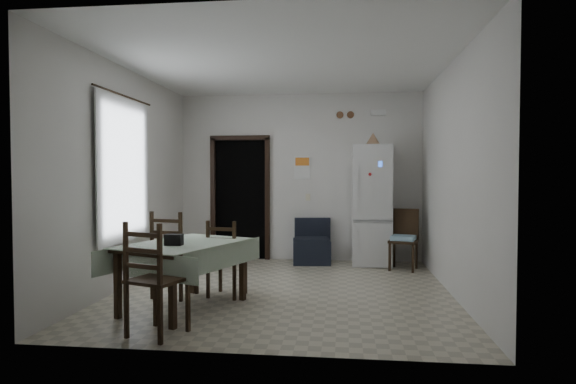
{
  "coord_description": "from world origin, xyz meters",
  "views": [
    {
      "loc": [
        0.76,
        -6.12,
        1.48
      ],
      "look_at": [
        0.0,
        0.5,
        1.25
      ],
      "focal_mm": 30.0,
      "sensor_mm": 36.0,
      "label": 1
    }
  ],
  "objects_px": {
    "dining_chair_far_left": "(175,254)",
    "dining_chair_far_right": "(227,258)",
    "dining_table": "(184,276)",
    "fridge": "(372,205)",
    "navy_seat": "(312,241)",
    "dining_chair_near_head": "(158,278)",
    "corner_chair": "(403,240)"
  },
  "relations": [
    {
      "from": "dining_chair_far_left",
      "to": "dining_chair_far_right",
      "type": "distance_m",
      "value": 0.64
    },
    {
      "from": "dining_table",
      "to": "dining_chair_far_right",
      "type": "xyz_separation_m",
      "value": [
        0.33,
        0.61,
        0.1
      ]
    },
    {
      "from": "fridge",
      "to": "dining_table",
      "type": "relative_size",
      "value": 1.4
    },
    {
      "from": "navy_seat",
      "to": "dining_chair_far_left",
      "type": "xyz_separation_m",
      "value": [
        -1.51,
        -2.41,
        0.15
      ]
    },
    {
      "from": "dining_chair_far_right",
      "to": "dining_chair_near_head",
      "type": "bearing_deg",
      "value": 89.51
    },
    {
      "from": "dining_chair_far_right",
      "to": "dining_chair_near_head",
      "type": "distance_m",
      "value": 1.52
    },
    {
      "from": "dining_table",
      "to": "dining_chair_far_left",
      "type": "bearing_deg",
      "value": 141.28
    },
    {
      "from": "dining_chair_near_head",
      "to": "fridge",
      "type": "bearing_deg",
      "value": -100.86
    },
    {
      "from": "dining_table",
      "to": "corner_chair",
      "type": "bearing_deg",
      "value": 64.46
    },
    {
      "from": "fridge",
      "to": "corner_chair",
      "type": "distance_m",
      "value": 0.81
    },
    {
      "from": "dining_table",
      "to": "fridge",
      "type": "bearing_deg",
      "value": 74.16
    },
    {
      "from": "corner_chair",
      "to": "dining_chair_far_right",
      "type": "distance_m",
      "value": 3.02
    },
    {
      "from": "dining_table",
      "to": "dining_chair_far_right",
      "type": "height_order",
      "value": "dining_chair_far_right"
    },
    {
      "from": "dining_chair_far_left",
      "to": "dining_chair_far_right",
      "type": "height_order",
      "value": "dining_chair_far_left"
    },
    {
      "from": "fridge",
      "to": "navy_seat",
      "type": "height_order",
      "value": "fridge"
    },
    {
      "from": "corner_chair",
      "to": "dining_chair_far_left",
      "type": "distance_m",
      "value": 3.59
    },
    {
      "from": "dining_chair_far_left",
      "to": "dining_chair_far_right",
      "type": "xyz_separation_m",
      "value": [
        0.63,
        0.09,
        -0.06
      ]
    },
    {
      "from": "navy_seat",
      "to": "dining_chair_near_head",
      "type": "distance_m",
      "value": 3.98
    },
    {
      "from": "dining_table",
      "to": "navy_seat",
      "type": "bearing_deg",
      "value": 88.72
    },
    {
      "from": "fridge",
      "to": "navy_seat",
      "type": "distance_m",
      "value": 1.18
    },
    {
      "from": "fridge",
      "to": "dining_chair_far_left",
      "type": "xyz_separation_m",
      "value": [
        -2.51,
        -2.41,
        -0.46
      ]
    },
    {
      "from": "dining_table",
      "to": "dining_chair_far_right",
      "type": "relative_size",
      "value": 1.51
    },
    {
      "from": "corner_chair",
      "to": "dining_chair_far_left",
      "type": "xyz_separation_m",
      "value": [
        -2.98,
        -2.0,
        0.05
      ]
    },
    {
      "from": "dining_chair_far_left",
      "to": "fridge",
      "type": "bearing_deg",
      "value": -125.22
    },
    {
      "from": "dining_chair_near_head",
      "to": "dining_chair_far_right",
      "type": "bearing_deg",
      "value": -82.18
    },
    {
      "from": "dining_table",
      "to": "dining_chair_near_head",
      "type": "distance_m",
      "value": 0.89
    },
    {
      "from": "corner_chair",
      "to": "dining_chair_far_left",
      "type": "relative_size",
      "value": 0.9
    },
    {
      "from": "navy_seat",
      "to": "dining_chair_far_right",
      "type": "relative_size",
      "value": 0.8
    },
    {
      "from": "dining_chair_far_right",
      "to": "dining_table",
      "type": "bearing_deg",
      "value": 71.79
    },
    {
      "from": "fridge",
      "to": "dining_chair_near_head",
      "type": "xyz_separation_m",
      "value": [
        -2.18,
        -3.8,
        -0.46
      ]
    },
    {
      "from": "corner_chair",
      "to": "dining_chair_far_right",
      "type": "relative_size",
      "value": 1.01
    },
    {
      "from": "navy_seat",
      "to": "corner_chair",
      "type": "distance_m",
      "value": 1.53
    }
  ]
}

